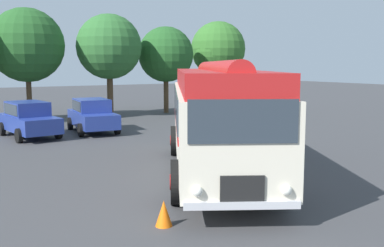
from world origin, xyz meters
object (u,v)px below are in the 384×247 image
Objects in this scene: car_near_left at (29,119)px; car_mid_left at (92,115)px; traffic_cone at (164,213)px; vintage_bus at (217,113)px.

car_mid_left is (3.10, 0.07, 0.00)m from car_near_left.
traffic_cone is at bearing -102.74° from car_mid_left.
vintage_bus reaches higher than car_mid_left.
vintage_bus reaches higher than car_near_left.
car_near_left is 1.01× the size of car_mid_left.
car_near_left is 7.95× the size of traffic_cone.
car_near_left and car_mid_left have the same top height.
car_near_left is (-3.57, 10.38, -1.05)m from vintage_bus.
car_near_left is at bearing 89.99° from traffic_cone.
car_near_left is at bearing 108.97° from vintage_bus.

